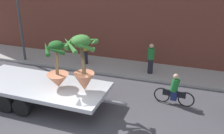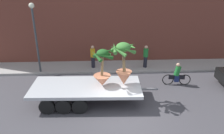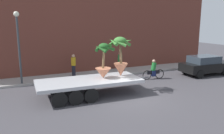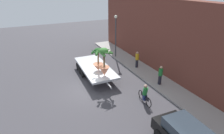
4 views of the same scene
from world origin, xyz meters
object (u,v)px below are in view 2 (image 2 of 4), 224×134
Objects in this scene: pedestrian_near_gate at (146,56)px; flatbed_trailer at (82,89)px; cyclist at (177,75)px; pedestrian_far_left at (93,56)px; potted_palm_rear at (124,64)px; street_lamp at (35,30)px; potted_palm_middle at (102,71)px.

flatbed_trailer is at bearing -135.14° from pedestrian_near_gate.
pedestrian_near_gate is (-1.57, 2.61, 0.37)m from cyclist.
potted_palm_rear is at bearing -67.51° from pedestrian_far_left.
flatbed_trailer is 4.55m from pedestrian_far_left.
cyclist is 1.08× the size of pedestrian_near_gate.
cyclist is at bearing 16.47° from flatbed_trailer.
potted_palm_rear is at bearing -34.40° from street_lamp.
potted_palm_middle reaches higher than pedestrian_near_gate.
pedestrian_far_left is 0.35× the size of street_lamp.
cyclist is at bearing -58.96° from pedestrian_near_gate.
pedestrian_far_left is at bearing 153.35° from cyclist.
pedestrian_near_gate is at bearing 53.57° from potted_palm_middle.
potted_palm_middle is (1.17, 0.01, 1.10)m from flatbed_trailer.
pedestrian_far_left is at bearing 8.69° from street_lamp.
cyclist is 1.08× the size of pedestrian_far_left.
potted_palm_rear is 1.16× the size of potted_palm_middle.
potted_palm_middle is (-1.15, -0.07, -0.33)m from potted_palm_rear.
pedestrian_near_gate is at bearing 44.86° from flatbed_trailer.
pedestrian_far_left is at bearing 83.90° from flatbed_trailer.
flatbed_trailer is 4.15× the size of pedestrian_far_left.
pedestrian_far_left is (-1.84, 4.44, -1.16)m from potted_palm_rear.
street_lamp is at bearing 145.60° from potted_palm_rear.
cyclist is at bearing 24.81° from potted_palm_rear.
flatbed_trailer is at bearing -163.53° from cyclist.
cyclist reaches higher than flatbed_trailer.
pedestrian_near_gate is (4.40, 4.38, 0.27)m from flatbed_trailer.
potted_palm_middle reaches higher than pedestrian_far_left.
potted_palm_middle is at bearing -81.29° from pedestrian_far_left.
cyclist is 9.88m from street_lamp.
potted_palm_rear is at bearing -115.79° from pedestrian_near_gate.
pedestrian_far_left is at bearing 98.71° from potted_palm_middle.
potted_palm_middle is 6.12m from street_lamp.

